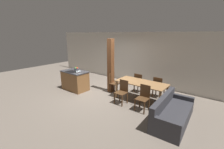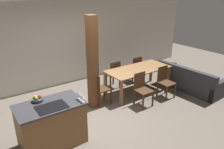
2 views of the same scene
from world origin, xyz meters
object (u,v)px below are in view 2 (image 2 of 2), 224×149
Objects in this scene: fruit_bowl at (38,99)px; couch at (189,81)px; dining_chair_far_left at (113,74)px; dining_chair_near_right at (165,81)px; timber_post at (93,64)px; kitchen_island at (51,124)px; dining_table at (138,72)px; wine_glass_far at (79,93)px; dining_chair_near_left at (142,89)px; dining_chair_head_end at (100,88)px; wine_glass_near at (83,96)px; wine_glass_middle at (81,95)px; dining_chair_far_right at (135,68)px.

fruit_bowl is 4.71m from couch.
dining_chair_far_left reaches higher than couch.
timber_post is (-2.00, 0.69, 0.73)m from dining_chair_near_right.
kitchen_island is 0.64× the size of dining_table.
couch is at bearing -2.07° from fruit_bowl.
kitchen_island is 7.57× the size of wine_glass_far.
fruit_bowl is 2.78m from dining_chair_near_left.
kitchen_island reaches higher than dining_chair_head_end.
wine_glass_far is at bearing 90.00° from wine_glass_near.
wine_glass_far is 1.60m from dining_chair_head_end.
dining_chair_near_left is (2.03, 0.41, -0.57)m from wine_glass_middle.
fruit_bowl is 1.33× the size of wine_glass_far.
wine_glass_near is 0.19× the size of dining_chair_far_left.
timber_post is (-1.11, 0.69, 0.73)m from dining_chair_near_left.
dining_table is at bearing 10.94° from fruit_bowl.
kitchen_island is 1.88m from timber_post.
wine_glass_far is 3.00m from dining_chair_near_right.
kitchen_island is at bearing 30.51° from dining_chair_far_left.
dining_chair_far_right is 1.00× the size of dining_chair_head_end.
dining_chair_near_left is 0.89m from dining_chair_near_right.
dining_chair_far_right is at bearing 23.66° from kitchen_island.
wine_glass_near reaches higher than kitchen_island.
wine_glass_far is 0.19× the size of dining_chair_head_end.
dining_chair_near_left is (2.03, 0.49, -0.57)m from wine_glass_near.
wine_glass_near is 0.19× the size of dining_chair_near_right.
dining_chair_head_end is at bearing 27.09° from kitchen_island.
couch is at bearing 5.52° from wine_glass_near.
couch is at bearing 142.94° from dining_chair_far_left.
dining_chair_near_right is 1.00× the size of dining_chair_far_left.
dining_chair_head_end is (1.81, 0.61, -0.49)m from fruit_bowl.
fruit_bowl is 3.66m from dining_chair_near_right.
dining_chair_near_right is at bearing -56.36° from dining_table.
timber_post is at bearing 49.97° from wine_glass_middle.
dining_chair_near_right is (3.49, 0.19, 0.02)m from kitchen_island.
fruit_bowl is 0.81m from wine_glass_far.
timber_post is (-0.19, 0.01, 0.73)m from dining_chair_head_end.
kitchen_island reaches higher than dining_chair_far_left.
dining_chair_far_right is at bearing 32.13° from wine_glass_near.
dining_chair_near_left and dining_chair_far_right have the same top height.
fruit_bowl is 0.25× the size of dining_chair_far_right.
dining_chair_far_right is (0.89, 1.34, 0.00)m from dining_chair_near_left.
kitchen_island is 0.83m from wine_glass_far.
dining_chair_far_right is at bearing 19.53° from fruit_bowl.
kitchen_island is 4.53m from couch.
dining_chair_far_right is 2.23m from timber_post.
kitchen_island is 1.40× the size of dining_chair_near_right.
dining_chair_head_end is 2.96m from couch.
dining_chair_head_end is at bearing 18.71° from fruit_bowl.
dining_table is 1.65m from timber_post.
fruit_bowl is at bearing 179.10° from dining_chair_near_right.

